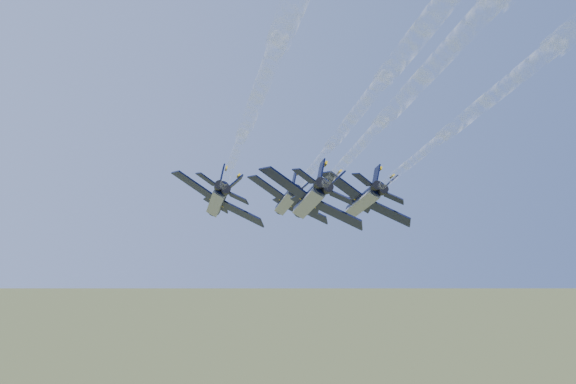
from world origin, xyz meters
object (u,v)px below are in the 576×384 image
jet_left (218,200)px  jet_right (364,200)px  jet_slot (310,200)px  jet_lead (287,200)px

jet_left → jet_right: 18.43m
jet_slot → jet_right: bearing=53.5°
jet_right → jet_slot: same height
jet_right → jet_slot: bearing=-126.5°
jet_left → jet_slot: same height
jet_left → jet_slot: size_ratio=1.00×
jet_lead → jet_left: (-14.74, -9.27, 0.00)m
jet_lead → jet_left: size_ratio=1.00×
jet_lead → jet_right: 16.76m
jet_lead → jet_slot: size_ratio=1.00×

